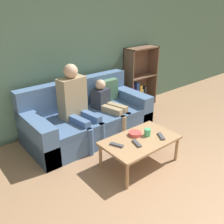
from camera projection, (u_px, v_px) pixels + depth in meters
wall_back at (61, 48)px, 3.82m from camera, size 12.00×0.06×2.60m
couch at (88, 119)px, 3.91m from camera, size 1.93×0.91×0.84m
bookshelf at (138, 84)px, 4.94m from camera, size 0.68×0.28×1.16m
coffee_table at (140, 142)px, 3.16m from camera, size 0.96×0.58×0.37m
person_adult at (76, 100)px, 3.55m from camera, size 0.44×0.67×1.18m
person_child at (108, 104)px, 3.89m from camera, size 0.38×0.67×0.86m
cup_near at (147, 132)px, 3.21m from camera, size 0.08×0.08×0.09m
tv_remote_0 at (117, 145)px, 3.00m from camera, size 0.11×0.18×0.02m
tv_remote_1 at (137, 143)px, 3.03m from camera, size 0.09×0.18×0.02m
tv_remote_2 at (161, 136)px, 3.19m from camera, size 0.13×0.17×0.02m
snack_bowl at (135, 134)px, 3.23m from camera, size 0.17×0.17×0.05m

